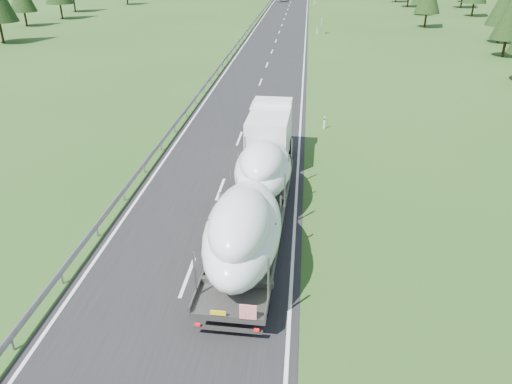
{
  "coord_description": "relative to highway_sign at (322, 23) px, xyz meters",
  "views": [
    {
      "loc": [
        4.81,
        -8.81,
        13.12
      ],
      "look_at": [
        2.6,
        13.6,
        2.1
      ],
      "focal_mm": 35.0,
      "sensor_mm": 36.0,
      "label": 1
    }
  ],
  "objects": [
    {
      "name": "highway_sign",
      "position": [
        0.0,
        0.0,
        0.0
      ],
      "size": [
        0.08,
        0.9,
        2.6
      ],
      "color": "slate",
      "rests_on": "ground"
    },
    {
      "name": "boat_truck",
      "position": [
        -4.6,
        -65.91,
        0.54
      ],
      "size": [
        3.48,
        20.44,
        4.43
      ],
      "color": "white",
      "rests_on": "ground"
    },
    {
      "name": "road_surface",
      "position": [
        -7.2,
        20.0,
        -1.8
      ],
      "size": [
        10.0,
        400.0,
        0.02
      ],
      "primitive_type": "cube",
      "color": "black",
      "rests_on": "ground"
    },
    {
      "name": "guardrail",
      "position": [
        -12.5,
        19.94,
        -1.21
      ],
      "size": [
        0.1,
        400.0,
        0.76
      ],
      "color": "slate",
      "rests_on": "ground"
    }
  ]
}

